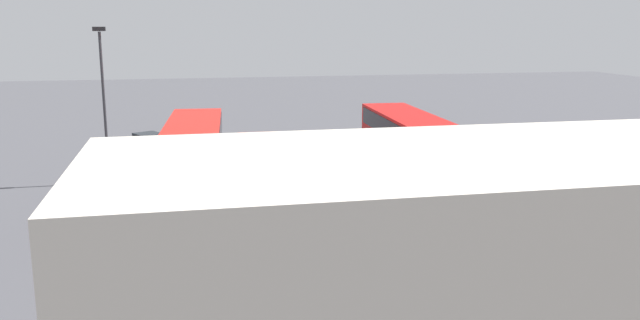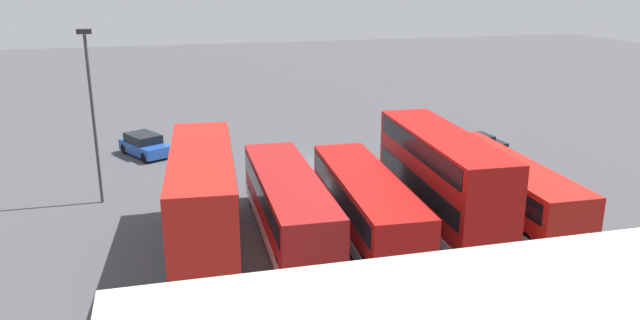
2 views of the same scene
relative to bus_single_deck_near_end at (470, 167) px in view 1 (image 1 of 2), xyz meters
The scene contains 10 objects.
ground_plane 13.18m from the bus_single_deck_near_end, 57.31° to the right, with size 140.00×140.00×0.00m, color #47474C.
bus_single_deck_near_end is the anchor object (origin of this frame).
bus_double_decker_second 3.57m from the bus_single_deck_near_end, ahead, with size 2.96×10.77×4.55m.
bus_single_deck_third 7.32m from the bus_single_deck_near_end, ahead, with size 3.05×11.13×2.95m.
bus_single_deck_fourth 10.69m from the bus_single_deck_near_end, ahead, with size 2.79×11.31×2.95m.
bus_double_decker_fifth 14.54m from the bus_single_deck_near_end, ahead, with size 3.37×10.92×4.55m.
car_hatchback_silver 23.35m from the bus_single_deck_near_end, 42.32° to the right, with size 3.50×4.38×1.43m.
car_small_green 10.79m from the bus_single_deck_near_end, 110.18° to the right, with size 4.31×2.32×1.43m.
lamp_post_tall 20.95m from the bus_single_deck_near_end, 20.44° to the right, with size 0.70×0.30×9.00m.
depot_building_backdrop 19.58m from the bus_single_deck_near_end, 74.16° to the left, with size 23.70×6.93×6.49m, color beige.
Camera 1 is at (7.88, 42.85, 9.24)m, focal length 36.73 mm.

